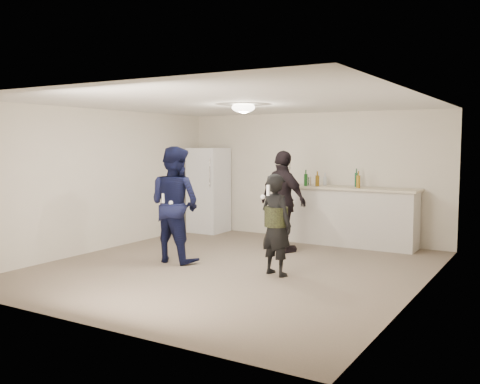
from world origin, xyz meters
The scene contains 21 objects.
floor centered at (0.00, 0.00, 0.00)m, with size 6.00×6.00×0.00m, color #6B5B4C.
ceiling centered at (0.00, 0.00, 2.50)m, with size 6.00×6.00×0.00m, color silver.
wall_back centered at (0.00, 3.00, 1.25)m, with size 6.00×6.00×0.00m, color beige.
wall_front centered at (0.00, -3.00, 1.25)m, with size 6.00×6.00×0.00m, color beige.
wall_left centered at (-2.75, 0.00, 1.25)m, with size 6.00×6.00×0.00m, color beige.
wall_right centered at (2.75, 0.00, 1.25)m, with size 6.00×6.00×0.00m, color beige.
counter centered at (0.83, 2.67, 0.53)m, with size 2.60×0.56×1.05m, color beige.
counter_top centered at (0.83, 2.67, 1.07)m, with size 2.68×0.64×0.04m, color beige.
fridge centered at (-2.22, 2.60, 0.90)m, with size 0.70×0.70×1.80m, color white.
fridge_handle centered at (-1.94, 2.23, 1.30)m, with size 0.02×0.02×0.60m, color silver.
ceiling_dome centered at (0.00, 0.30, 2.45)m, with size 0.36×0.36×0.16m, color white.
shaker centered at (0.11, 2.62, 1.18)m, with size 0.08×0.08×0.17m, color silver.
man centered at (-1.04, -0.10, 0.93)m, with size 0.90×0.70×1.85m, color #0F1441.
woman centered at (0.76, -0.07, 0.73)m, with size 0.54×0.35×1.47m, color black.
camo_shorts centered at (0.76, -0.07, 0.85)m, with size 0.34×0.34×0.28m, color #313B1A.
spectator centered at (0.11, 1.48, 0.89)m, with size 1.04×0.43×1.78m, color black.
remote_man centered at (-1.04, -0.38, 1.05)m, with size 0.04×0.04×0.15m, color white.
nunchuk_man centered at (-0.92, -0.35, 0.98)m, with size 0.07×0.07×0.07m, color white.
remote_woman centered at (0.76, -0.32, 1.25)m, with size 0.04×0.04×0.15m, color white.
nunchuk_woman centered at (0.66, -0.29, 1.15)m, with size 0.07×0.07×0.07m, color white.
bottle_cluster centered at (0.57, 2.63, 1.20)m, with size 1.09×0.37×0.26m.
Camera 1 is at (4.21, -6.85, 1.90)m, focal length 40.00 mm.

